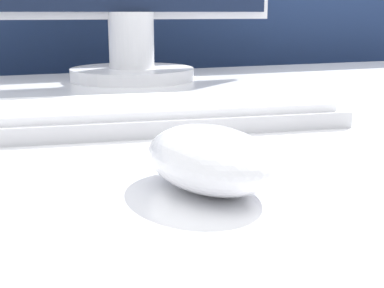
{
  "coord_description": "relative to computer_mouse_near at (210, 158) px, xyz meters",
  "views": [
    {
      "loc": [
        -0.05,
        -0.49,
        0.85
      ],
      "look_at": [
        0.07,
        -0.15,
        0.76
      ],
      "focal_mm": 50.0,
      "sensor_mm": 36.0,
      "label": 1
    }
  ],
  "objects": [
    {
      "name": "partition_panel",
      "position": [
        -0.07,
        0.85,
        -0.2
      ],
      "size": [
        5.0,
        0.03,
        1.12
      ],
      "color": "navy",
      "rests_on": "ground_plane"
    },
    {
      "name": "computer_mouse_near",
      "position": [
        0.0,
        0.0,
        0.0
      ],
      "size": [
        0.09,
        0.12,
        0.04
      ],
      "rotation": [
        0.0,
        0.0,
        0.17
      ],
      "color": "white",
      "rests_on": "desk"
    },
    {
      "name": "keyboard",
      "position": [
        -0.01,
        0.21,
        -0.01
      ],
      "size": [
        0.46,
        0.18,
        0.02
      ],
      "rotation": [
        0.0,
        0.0,
        -0.12
      ],
      "color": "silver",
      "rests_on": "desk"
    }
  ]
}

